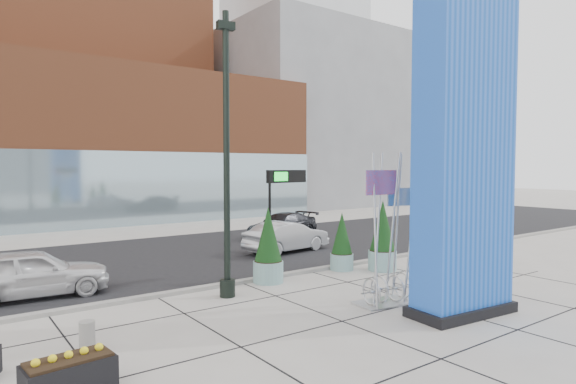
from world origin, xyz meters
TOP-DOWN VIEW (x-y plane):
  - ground at (0.00, 0.00)m, footprint 160.00×160.00m
  - street_asphalt at (0.00, 10.00)m, footprint 80.00×12.00m
  - curb_edge at (0.00, 4.00)m, footprint 80.00×0.30m
  - tower_podium at (1.00, 27.00)m, footprint 34.00×10.00m
  - tower_glass_front at (1.00, 22.20)m, footprint 34.00×0.60m
  - building_grey_parking at (26.00, 32.00)m, footprint 20.00×18.00m
  - building_pale_office at (36.00, 48.00)m, footprint 16.00×16.00m
  - blue_pylon at (4.00, -2.44)m, footprint 3.10×1.61m
  - lamp_post at (-0.23, 2.81)m, footprint 0.56×0.47m
  - public_art_sculpture at (3.21, -0.54)m, footprint 2.04×1.21m
  - concrete_bollard at (-4.77, 0.78)m, footprint 0.33×0.33m
  - overhead_street_sign at (2.66, 3.80)m, footprint 1.82×0.40m
  - round_planter_east at (6.41, 2.63)m, footprint 1.08×1.08m
  - round_planter_mid at (5.20, 3.60)m, footprint 0.89×0.89m
  - round_planter_west at (1.80, 3.60)m, footprint 1.04×1.04m
  - box_planter_south at (-5.54, -1.20)m, footprint 1.53×0.88m
  - car_white_west at (-5.05, 6.16)m, footprint 4.50×2.14m
  - car_silver_mid at (5.76, 7.97)m, footprint 4.45×2.08m
  - car_dark_east at (8.23, 11.84)m, footprint 4.92×2.76m

SIDE VIEW (x-z plane):
  - ground at x=0.00m, z-range 0.00..0.00m
  - street_asphalt at x=0.00m, z-range 0.00..0.02m
  - curb_edge at x=0.00m, z-range 0.00..0.12m
  - concrete_bollard at x=-4.77m, z-range 0.00..0.65m
  - box_planter_south at x=-5.54m, z-range -0.03..0.77m
  - car_dark_east at x=8.23m, z-range 0.00..1.35m
  - car_silver_mid at x=5.76m, z-range 0.00..1.41m
  - car_white_west at x=-5.05m, z-range 0.00..1.48m
  - round_planter_mid at x=5.20m, z-range -0.06..2.17m
  - public_art_sculpture at x=3.21m, z-range -1.04..3.35m
  - round_planter_west at x=1.80m, z-range -0.07..2.53m
  - round_planter_east at x=6.41m, z-range -0.07..2.62m
  - tower_glass_front at x=1.00m, z-range 0.00..5.00m
  - overhead_street_sign at x=2.66m, z-range 1.38..5.23m
  - lamp_post at x=-0.23m, z-range -0.78..7.79m
  - blue_pylon at x=4.00m, z-range -0.17..9.80m
  - tower_podium at x=1.00m, z-range 0.00..11.00m
  - building_grey_parking at x=26.00m, z-range 0.00..18.00m
  - building_pale_office at x=36.00m, z-range 0.00..55.00m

